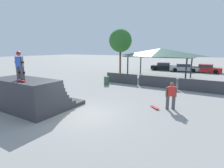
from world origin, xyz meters
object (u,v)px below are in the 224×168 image
(skater_on_deck, at_px, (19,64))
(tree_beside_pavilion, at_px, (120,41))
(parked_car_black, at_px, (164,67))
(skateboard_on_ground, at_px, (155,107))
(bystander_walking, at_px, (171,94))
(skateboard_on_deck, at_px, (21,81))
(parked_car_silver, at_px, (184,68))
(trash_bin, at_px, (106,81))
(parked_car_red, at_px, (206,69))

(skater_on_deck, bearing_deg, tree_beside_pavilion, 94.35)
(parked_car_black, bearing_deg, skater_on_deck, -101.31)
(tree_beside_pavilion, bearing_deg, skateboard_on_ground, -54.21)
(bystander_walking, relative_size, tree_beside_pavilion, 0.26)
(skater_on_deck, bearing_deg, skateboard_on_deck, -36.54)
(skater_on_deck, height_order, parked_car_silver, skater_on_deck)
(parked_car_black, relative_size, parked_car_silver, 0.97)
(parked_car_silver, bearing_deg, bystander_walking, -95.17)
(skateboard_on_deck, xyz_separation_m, parked_car_black, (1.25, 24.68, -1.32))
(parked_car_silver, bearing_deg, trash_bin, -120.15)
(parked_car_red, bearing_deg, skater_on_deck, -107.59)
(skater_on_deck, bearing_deg, trash_bin, 85.17)
(tree_beside_pavilion, height_order, parked_car_black, tree_beside_pavilion)
(bystander_walking, relative_size, skateboard_on_ground, 2.33)
(parked_car_red, bearing_deg, parked_car_silver, -172.44)
(skater_on_deck, xyz_separation_m, parked_car_silver, (4.83, 24.23, -2.18))
(tree_beside_pavilion, height_order, parked_car_red, tree_beside_pavilion)
(skateboard_on_ground, distance_m, parked_car_red, 20.22)
(parked_car_red, bearing_deg, tree_beside_pavilion, -147.60)
(skateboard_on_deck, xyz_separation_m, trash_bin, (-0.57, 9.32, -1.50))
(skater_on_deck, height_order, parked_car_black, skater_on_deck)
(bystander_walking, relative_size, trash_bin, 1.96)
(tree_beside_pavilion, relative_size, parked_car_black, 1.45)
(skater_on_deck, height_order, tree_beside_pavilion, tree_beside_pavilion)
(skateboard_on_ground, height_order, parked_car_red, parked_car_red)
(skateboard_on_deck, relative_size, trash_bin, 0.93)
(bystander_walking, xyz_separation_m, parked_car_silver, (-2.30, 19.40, -0.32))
(skateboard_on_deck, xyz_separation_m, parked_car_red, (7.60, 24.87, -1.33))
(bystander_walking, distance_m, tree_beside_pavilion, 16.89)
(trash_bin, relative_size, parked_car_silver, 0.18)
(skateboard_on_ground, bearing_deg, parked_car_silver, 137.29)
(skateboard_on_ground, relative_size, tree_beside_pavilion, 0.11)
(skateboard_on_deck, height_order, tree_beside_pavilion, tree_beside_pavilion)
(skater_on_deck, xyz_separation_m, tree_beside_pavilion, (-3.19, 17.64, 1.97))
(skater_on_deck, bearing_deg, parked_car_silver, 72.85)
(skater_on_deck, height_order, parked_car_red, skater_on_deck)
(parked_car_silver, bearing_deg, skateboard_on_ground, -97.67)
(parked_car_red, bearing_deg, trash_bin, -117.29)
(skateboard_on_ground, distance_m, tree_beside_pavilion, 16.88)
(skater_on_deck, height_order, skateboard_on_deck, skater_on_deck)
(trash_bin, bearing_deg, tree_beside_pavilion, 109.42)
(trash_bin, distance_m, parked_car_black, 15.47)
(skateboard_on_ground, bearing_deg, trash_bin, -172.31)
(parked_car_red, bearing_deg, skateboard_on_deck, -106.57)
(skater_on_deck, relative_size, skateboard_on_deck, 2.01)
(skateboard_on_ground, relative_size, parked_car_red, 0.17)
(trash_bin, bearing_deg, parked_car_silver, 71.77)
(parked_car_black, xyz_separation_m, parked_car_silver, (3.17, -0.21, 0.00))
(tree_beside_pavilion, distance_m, trash_bin, 10.07)
(bystander_walking, height_order, parked_car_red, bystander_walking)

